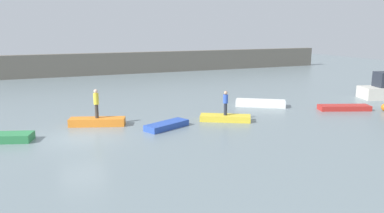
# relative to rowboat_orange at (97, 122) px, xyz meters

# --- Properties ---
(ground_plane) EXTENTS (120.00, 120.00, 0.00)m
(ground_plane) POSITION_rel_rowboat_orange_xyz_m (-1.29, -2.37, -0.25)
(ground_plane) COLOR slate
(embankment_wall) EXTENTS (80.00, 1.20, 2.84)m
(embankment_wall) POSITION_rel_rowboat_orange_xyz_m (-1.29, 26.47, 1.17)
(embankment_wall) COLOR #666056
(embankment_wall) RESTS_ON ground_plane
(rowboat_orange) EXTENTS (3.54, 2.01, 0.49)m
(rowboat_orange) POSITION_rel_rowboat_orange_xyz_m (0.00, 0.00, 0.00)
(rowboat_orange) COLOR orange
(rowboat_orange) RESTS_ON ground_plane
(rowboat_blue) EXTENTS (3.06, 2.11, 0.36)m
(rowboat_blue) POSITION_rel_rowboat_orange_xyz_m (3.80, -2.32, -0.06)
(rowboat_blue) COLOR #2B4CAD
(rowboat_blue) RESTS_ON ground_plane
(rowboat_yellow) EXTENTS (3.38, 2.58, 0.39)m
(rowboat_yellow) POSITION_rel_rowboat_orange_xyz_m (7.97, -2.07, -0.05)
(rowboat_yellow) COLOR gold
(rowboat_yellow) RESTS_ON ground_plane
(rowboat_white) EXTENTS (3.85, 3.17, 0.49)m
(rowboat_white) POSITION_rel_rowboat_orange_xyz_m (12.74, 1.05, 0.00)
(rowboat_white) COLOR white
(rowboat_white) RESTS_ON ground_plane
(rowboat_red) EXTENTS (3.88, 2.36, 0.37)m
(rowboat_red) POSITION_rel_rowboat_orange_xyz_m (17.73, -2.57, -0.06)
(rowboat_red) COLOR red
(rowboat_red) RESTS_ON ground_plane
(person_blue_shirt) EXTENTS (0.32, 0.32, 1.60)m
(person_blue_shirt) POSITION_rel_rowboat_orange_xyz_m (7.97, -2.07, 1.04)
(person_blue_shirt) COLOR #232838
(person_blue_shirt) RESTS_ON rowboat_yellow
(person_yellow_shirt) EXTENTS (0.32, 0.32, 1.82)m
(person_yellow_shirt) POSITION_rel_rowboat_orange_xyz_m (0.00, 0.00, 1.27)
(person_yellow_shirt) COLOR #38332D
(person_yellow_shirt) RESTS_ON rowboat_orange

